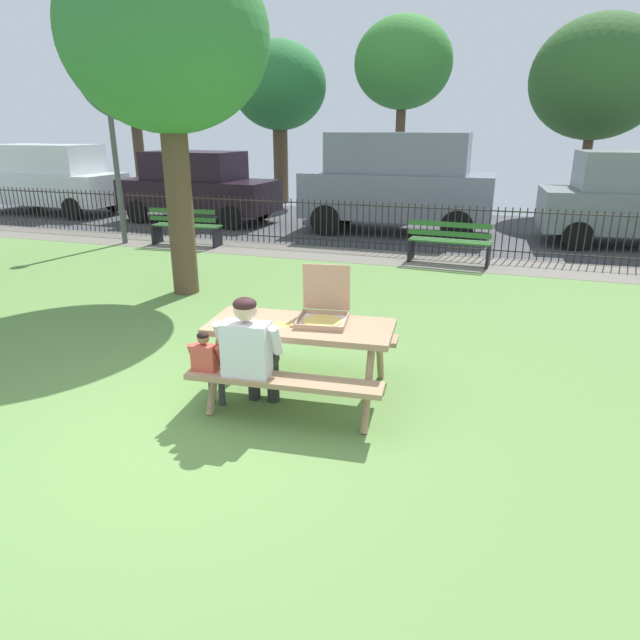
% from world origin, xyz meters
% --- Properties ---
extents(ground, '(28.00, 12.17, 0.02)m').
position_xyz_m(ground, '(0.00, 2.09, -0.01)').
color(ground, '#648D46').
extents(cobblestone_walkway, '(28.00, 1.40, 0.01)m').
position_xyz_m(cobblestone_walkway, '(0.00, 7.47, -0.00)').
color(cobblestone_walkway, slate).
extents(street_asphalt, '(28.00, 6.18, 0.01)m').
position_xyz_m(street_asphalt, '(0.00, 11.26, -0.01)').
color(street_asphalt, '#424247').
extents(picnic_table_foreground, '(1.92, 1.62, 0.79)m').
position_xyz_m(picnic_table_foreground, '(0.76, 1.04, 0.60)').
color(picnic_table_foreground, tan).
rests_on(picnic_table_foreground, ground).
extents(pizza_box_open, '(0.54, 0.57, 0.53)m').
position_xyz_m(pizza_box_open, '(0.94, 1.20, 0.87)').
color(pizza_box_open, tan).
rests_on(pizza_box_open, picnic_table_foreground).
extents(pizza_slice_on_table, '(0.31, 0.24, 0.02)m').
position_xyz_m(pizza_slice_on_table, '(0.59, 0.96, 0.78)').
color(pizza_slice_on_table, '#E7CB51').
rests_on(pizza_slice_on_table, picnic_table_foreground).
extents(adult_at_table, '(0.62, 0.61, 1.19)m').
position_xyz_m(adult_at_table, '(0.47, 0.51, 0.66)').
color(adult_at_table, '#2D2D2D').
rests_on(adult_at_table, ground).
extents(child_at_table, '(0.33, 0.32, 0.84)m').
position_xyz_m(child_at_table, '(0.06, 0.45, 0.51)').
color(child_at_table, '#404040').
rests_on(child_at_table, ground).
extents(iron_fence_streetside, '(22.49, 0.03, 1.05)m').
position_xyz_m(iron_fence_streetside, '(-0.00, 8.17, 0.54)').
color(iron_fence_streetside, '#2D2823').
rests_on(iron_fence_streetside, ground).
extents(park_bench_left, '(1.62, 0.56, 0.85)m').
position_xyz_m(park_bench_left, '(-4.30, 7.34, 0.42)').
color(park_bench_left, '#2D5C27').
rests_on(park_bench_left, ground).
extents(park_bench_center, '(1.63, 0.57, 0.85)m').
position_xyz_m(park_bench_center, '(1.61, 7.34, 0.42)').
color(park_bench_center, '#2E6629').
rests_on(park_bench_center, ground).
extents(lamp_post_walkway, '(0.28, 0.28, 3.94)m').
position_xyz_m(lamp_post_walkway, '(-5.81, 7.09, 2.41)').
color(lamp_post_walkway, '#4C4C51').
rests_on(lamp_post_walkway, ground).
extents(tree_midground_left, '(2.98, 2.98, 5.16)m').
position_xyz_m(tree_midground_left, '(-2.30, 3.96, 3.77)').
color(tree_midground_left, brown).
rests_on(tree_midground_left, ground).
extents(parked_car_far_left, '(4.62, 2.00, 2.08)m').
position_xyz_m(parked_car_far_left, '(-10.92, 10.44, 1.10)').
color(parked_car_far_left, silver).
rests_on(parked_car_far_left, ground).
extents(parked_car_left, '(4.48, 2.09, 1.94)m').
position_xyz_m(parked_car_left, '(-5.73, 10.44, 1.01)').
color(parked_car_left, black).
rests_on(parked_car_left, ground).
extents(parked_car_center, '(4.71, 2.10, 2.46)m').
position_xyz_m(parked_car_center, '(-0.03, 10.44, 1.31)').
color(parked_car_center, slate).
rests_on(parked_car_center, ground).
extents(far_tree_left, '(3.87, 3.87, 6.19)m').
position_xyz_m(far_tree_left, '(-10.80, 15.03, 4.43)').
color(far_tree_left, brown).
rests_on(far_tree_left, ground).
extents(far_tree_midleft, '(3.18, 3.18, 5.32)m').
position_xyz_m(far_tree_midleft, '(-5.02, 15.03, 3.84)').
color(far_tree_midleft, brown).
rests_on(far_tree_midleft, ground).
extents(far_tree_center, '(3.05, 3.05, 5.83)m').
position_xyz_m(far_tree_center, '(-0.84, 15.03, 4.43)').
color(far_tree_center, brown).
rests_on(far_tree_center, ground).
extents(far_tree_midright, '(3.77, 3.77, 5.59)m').
position_xyz_m(far_tree_midright, '(4.77, 15.03, 3.89)').
color(far_tree_midright, brown).
rests_on(far_tree_midright, ground).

